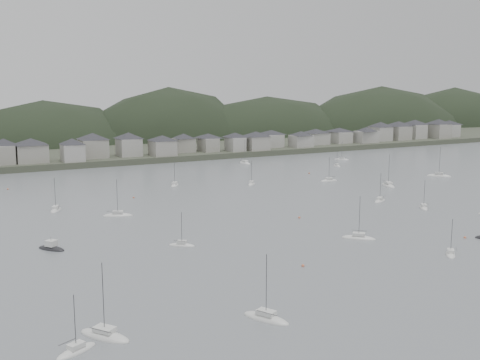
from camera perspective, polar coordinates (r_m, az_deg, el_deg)
ground at (r=138.91m, az=14.88°, el=-6.92°), size 900.00×900.00×0.00m
far_shore_land at (r=404.11m, az=-14.93°, el=3.87°), size 900.00×250.00×3.00m
forested_ridge at (r=381.99m, az=-13.25°, el=1.70°), size 851.55×103.94×102.57m
waterfront_town at (r=315.71m, az=-1.19°, el=4.02°), size 451.48×28.46×12.92m
sailboat_lead at (r=97.30m, az=2.62°, el=-13.67°), size 6.43×9.14×12.04m
moored_fleet at (r=184.47m, az=-1.32°, el=-2.52°), size 232.33×174.32×13.74m
motor_launch_far at (r=142.97m, az=-18.35°, el=-6.50°), size 6.72×7.80×3.83m
mooring_buoys at (r=171.22m, az=-2.42°, el=-3.47°), size 139.83×129.49×0.70m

